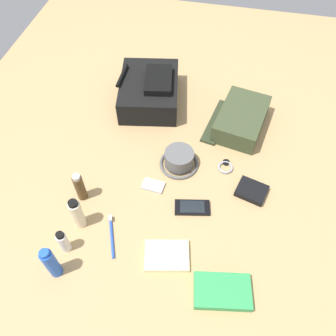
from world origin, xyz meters
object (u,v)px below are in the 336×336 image
(toothbrush, at_px, (112,233))
(lotion_bottle, at_px, (77,214))
(toothpaste_tube, at_px, (63,242))
(cologne_bottle, at_px, (80,187))
(backpack, at_px, (150,90))
(wallet, at_px, (252,191))
(notepad, at_px, (167,256))
(toiletry_pouch, at_px, (240,119))
(bucket_hat, at_px, (179,160))
(media_player, at_px, (153,185))
(paperback_novel, at_px, (222,291))
(deodorant_spray, at_px, (51,263))
(wristwatch, at_px, (226,167))
(cell_phone, at_px, (192,207))

(toothbrush, bearing_deg, lotion_bottle, 81.41)
(toothpaste_tube, height_order, cologne_bottle, cologne_bottle)
(backpack, height_order, toothbrush, backpack)
(wallet, xyz_separation_m, notepad, (-0.32, 0.26, -0.00))
(toiletry_pouch, height_order, bucket_hat, toiletry_pouch)
(media_player, bearing_deg, paperback_novel, -138.71)
(deodorant_spray, distance_m, wallet, 0.75)
(toiletry_pouch, bearing_deg, deodorant_spray, 146.08)
(media_player, distance_m, wallet, 0.38)
(toothbrush, bearing_deg, backpack, 2.44)
(toiletry_pouch, bearing_deg, notepad, 164.36)
(lotion_bottle, distance_m, toothbrush, 0.14)
(wristwatch, bearing_deg, wallet, -132.13)
(cell_phone, xyz_separation_m, media_player, (0.07, 0.16, -0.00))
(bucket_hat, relative_size, deodorant_spray, 1.00)
(backpack, bearing_deg, toothbrush, -177.56)
(cell_phone, height_order, notepad, notepad)
(backpack, relative_size, wristwatch, 5.22)
(toiletry_pouch, bearing_deg, lotion_bottle, 139.52)
(bucket_hat, height_order, wristwatch, bucket_hat)
(toiletry_pouch, xyz_separation_m, cell_phone, (-0.46, 0.13, -0.04))
(bucket_hat, distance_m, media_player, 0.15)
(cologne_bottle, distance_m, wallet, 0.64)
(wallet, bearing_deg, cologne_bottle, 119.54)
(toiletry_pouch, relative_size, wristwatch, 4.42)
(bucket_hat, xyz_separation_m, paperback_novel, (-0.48, -0.23, -0.02))
(toiletry_pouch, xyz_separation_m, cologne_bottle, (-0.49, 0.54, 0.02))
(backpack, height_order, bucket_hat, backpack)
(toothpaste_tube, height_order, wallet, toothpaste_tube)
(backpack, bearing_deg, wristwatch, -129.24)
(bucket_hat, height_order, toothpaste_tube, toothpaste_tube)
(toothpaste_tube, xyz_separation_m, media_player, (0.31, -0.23, -0.05))
(cologne_bottle, relative_size, media_player, 1.52)
(lotion_bottle, bearing_deg, backpack, -7.64)
(cell_phone, xyz_separation_m, wristwatch, (0.21, -0.10, -0.00))
(cologne_bottle, distance_m, paperback_novel, 0.61)
(wristwatch, xyz_separation_m, notepad, (-0.42, 0.15, 0.00))
(backpack, relative_size, lotion_bottle, 2.52)
(wristwatch, distance_m, toothbrush, 0.52)
(deodorant_spray, distance_m, wristwatch, 0.74)
(toothpaste_tube, relative_size, paperback_novel, 0.55)
(deodorant_spray, height_order, cell_phone, deodorant_spray)
(paperback_novel, relative_size, cell_phone, 1.41)
(deodorant_spray, xyz_separation_m, notepad, (0.13, -0.34, -0.07))
(wallet, bearing_deg, toiletry_pouch, 28.76)
(deodorant_spray, bearing_deg, bucket_hat, -30.74)
(wallet, bearing_deg, toothpaste_tube, 136.67)
(toiletry_pouch, bearing_deg, bucket_hat, 140.45)
(lotion_bottle, distance_m, notepad, 0.34)
(backpack, bearing_deg, deodorant_spray, 172.97)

